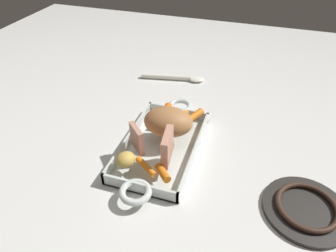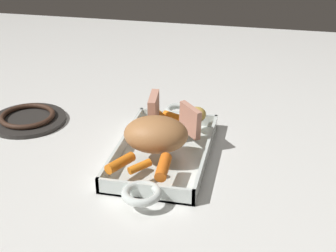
# 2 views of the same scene
# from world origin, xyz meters

# --- Properties ---
(ground_plane) EXTENTS (2.24, 2.24, 0.00)m
(ground_plane) POSITION_xyz_m (0.00, 0.00, 0.00)
(ground_plane) COLOR silver
(roasting_dish) EXTENTS (0.45, 0.20, 0.04)m
(roasting_dish) POSITION_xyz_m (0.00, 0.00, 0.01)
(roasting_dish) COLOR silver
(roasting_dish) RESTS_ON ground_plane
(pork_roast) EXTENTS (0.12, 0.15, 0.08)m
(pork_roast) POSITION_xyz_m (-0.04, 0.01, 0.07)
(pork_roast) COLOR #A97041
(pork_roast) RESTS_ON roasting_dish
(roast_slice_thick) EXTENTS (0.06, 0.06, 0.07)m
(roast_slice_thick) POSITION_xyz_m (0.05, -0.05, 0.07)
(roast_slice_thick) COLOR tan
(roast_slice_thick) RESTS_ON roasting_dish
(roast_slice_thin) EXTENTS (0.08, 0.03, 0.08)m
(roast_slice_thin) POSITION_xyz_m (0.07, 0.04, 0.08)
(roast_slice_thin) COLOR tan
(roast_slice_thin) RESTS_ON roasting_dish
(baby_carrot_southeast) EXTENTS (0.07, 0.03, 0.03)m
(baby_carrot_southeast) POSITION_xyz_m (-0.12, -0.03, 0.05)
(baby_carrot_southeast) COLOR orange
(baby_carrot_southeast) RESTS_ON roasting_dish
(baby_carrot_long) EXTENTS (0.05, 0.05, 0.02)m
(baby_carrot_long) POSITION_xyz_m (-0.12, 0.02, 0.04)
(baby_carrot_long) COLOR orange
(baby_carrot_long) RESTS_ON roasting_dish
(baby_carrot_center_right) EXTENTS (0.05, 0.05, 0.02)m
(baby_carrot_center_right) POSITION_xyz_m (0.12, 0.05, 0.05)
(baby_carrot_center_right) COLOR orange
(baby_carrot_center_right) RESTS_ON roasting_dish
(baby_carrot_northwest) EXTENTS (0.05, 0.07, 0.02)m
(baby_carrot_northwest) POSITION_xyz_m (0.12, -0.00, 0.04)
(baby_carrot_northwest) COLOR orange
(baby_carrot_northwest) RESTS_ON roasting_dish
(baby_carrot_short) EXTENTS (0.07, 0.05, 0.02)m
(baby_carrot_short) POSITION_xyz_m (-0.12, 0.06, 0.05)
(baby_carrot_short) COLOR orange
(baby_carrot_short) RESTS_ON roasting_dish
(potato_golden_large) EXTENTS (0.07, 0.07, 0.04)m
(potato_golden_large) POSITION_xyz_m (0.12, -0.05, 0.05)
(potato_golden_large) COLOR gold
(potato_golden_large) RESTS_ON roasting_dish
(stove_burner_rear) EXTENTS (0.19, 0.19, 0.02)m
(stove_burner_rear) POSITION_xyz_m (0.10, 0.38, 0.01)
(stove_burner_rear) COLOR #282623
(stove_burner_rear) RESTS_ON ground_plane
(serving_spoon) EXTENTS (0.08, 0.25, 0.02)m
(serving_spoon) POSITION_xyz_m (-0.40, -0.07, 0.01)
(serving_spoon) COLOR white
(serving_spoon) RESTS_ON ground_plane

